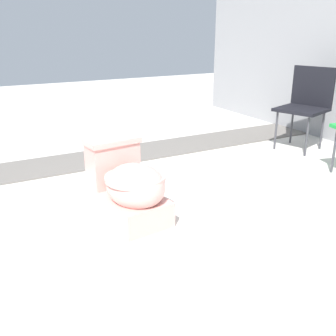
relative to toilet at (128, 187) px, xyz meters
The scene contains 4 objects.
ground_plane 0.25m from the toilet, 103.45° to the left, with size 14.00×14.00×0.00m, color beige.
gravel_strip 1.44m from the toilet, 154.82° to the left, with size 0.56×8.00×0.01m, color #605B56.
toilet is the anchor object (origin of this frame).
folding_chair_left 2.38m from the toilet, 105.83° to the left, with size 0.55×0.55×0.83m.
Camera 1 is at (2.26, -1.01, 1.22)m, focal length 42.00 mm.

